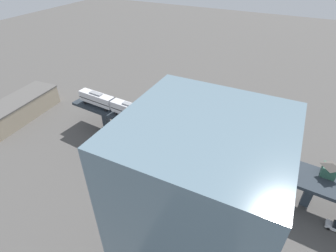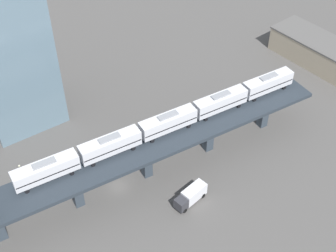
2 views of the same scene
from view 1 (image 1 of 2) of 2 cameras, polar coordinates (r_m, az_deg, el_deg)
The scene contains 9 objects.
ground_plane at distance 72.17m, azimuth 9.11°, elevation -8.74°, with size 400.00×400.00×0.00m, color #514F4C.
elevated_viaduct at distance 67.47m, azimuth 9.80°, elevation -4.44°, with size 15.70×92.38×8.26m.
subway_train at distance 68.48m, azimuth 0.00°, elevation 0.71°, with size 7.78×62.42×4.45m.
signal_hut at distance 65.96m, azimuth 31.78°, elevation -7.95°, with size 3.47×3.47×3.40m.
street_car_black at distance 68.34m, azimuth 0.17°, elevation -10.14°, with size 2.43×4.61×1.89m.
delivery_truck at distance 81.60m, azimuth 5.40°, elevation -0.88°, with size 3.48×7.48×3.20m.
street_lamp at distance 61.05m, azimuth 20.55°, elevation -15.96°, with size 0.44×0.44×6.94m.
warehouse_building at distance 101.86m, azimuth -29.86°, elevation 3.18°, with size 29.27×12.40×6.80m.
office_tower at distance 37.19m, azimuth 5.86°, elevation -22.87°, with size 16.00×16.00×36.00m.
Camera 1 is at (-51.01, -12.86, 49.40)m, focal length 28.00 mm.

